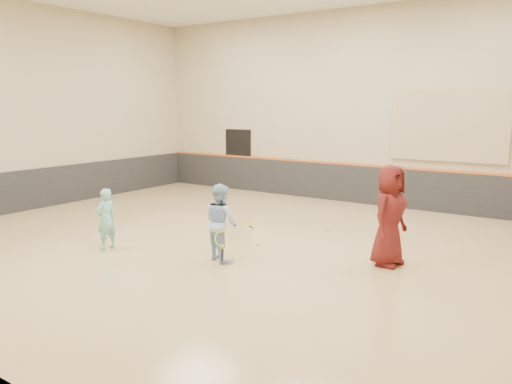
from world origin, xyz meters
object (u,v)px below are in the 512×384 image
Objects in this scene: girl at (106,219)px; spare_racket at (246,223)px; instructor at (221,222)px; young_man at (389,216)px.

girl is 1.80× the size of spare_racket.
spare_racket is at bearing -42.67° from instructor.
girl is at bearing 39.92° from instructor.
young_man is 2.66× the size of spare_racket.
young_man is at bearing -15.61° from spare_racket.
girl is 2.62m from instructor.
young_man is (5.37, 2.35, 0.32)m from girl.
instructor is at bearing 125.65° from young_man.
instructor is 3.28m from young_man.
instructor is 3.09m from spare_racket.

